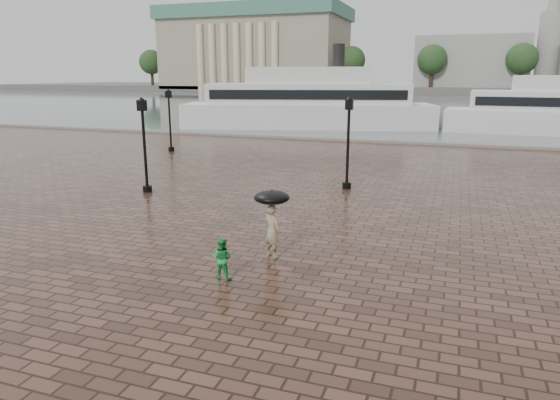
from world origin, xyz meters
The scene contains 11 objects.
ground centered at (0.00, 0.00, 0.00)m, with size 300.00×300.00×0.00m, color #342017.
harbour_water centered at (0.00, 92.00, 0.00)m, with size 240.00×240.00×0.00m, color #4A545A.
quay_edge centered at (0.00, 32.00, 0.00)m, with size 80.00×0.60×0.30m, color slate.
far_shore centered at (0.00, 160.00, 1.00)m, with size 300.00×60.00×2.00m, color #4C4C47.
museum centered at (-55.00, 144.61, 13.91)m, with size 57.00×32.50×26.00m.
far_trees centered at (0.00, 138.00, 9.42)m, with size 188.00×8.00×13.50m.
street_lamps centered at (-5.00, 15.33, 2.33)m, with size 15.44×12.44×4.40m.
adult_pedestrian centered at (2.85, 3.65, 0.85)m, with size 0.62×0.41×1.70m, color tan.
child_pedestrian centered at (2.13, 1.59, 0.59)m, with size 0.58×0.45×1.19m, color green.
ferry_near centered at (-7.19, 41.56, 2.58)m, with size 26.95×12.83×8.60m.
umbrella centered at (2.85, 3.65, 1.92)m, with size 1.10×1.10×1.14m.
Camera 1 is at (8.00, -10.16, 5.57)m, focal length 32.00 mm.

